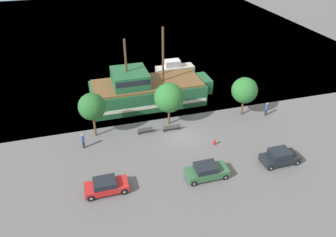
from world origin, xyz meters
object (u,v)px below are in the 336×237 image
object	(u,v)px
parked_car_curb_rear	(106,186)
fire_hydrant	(214,142)
bench_promenade_east	(145,130)
parked_car_curb_front	(280,157)
pedestrian_walking_far	(266,109)
pedestrian_walking_near	(83,141)
parked_car_curb_mid	(207,171)
pirate_ship	(146,90)
bench_promenade_west	(172,127)
moored_boat_dockside	(174,68)

from	to	relation	value
parked_car_curb_rear	fire_hydrant	bearing A→B (deg)	17.63
bench_promenade_east	parked_car_curb_front	bearing A→B (deg)	-36.94
parked_car_curb_front	parked_car_curb_rear	distance (m)	17.20
parked_car_curb_front	pedestrian_walking_far	bearing A→B (deg)	67.81
parked_car_curb_front	pedestrian_walking_near	world-z (taller)	pedestrian_walking_near
pedestrian_walking_near	pedestrian_walking_far	world-z (taller)	pedestrian_walking_far
parked_car_curb_rear	bench_promenade_east	size ratio (longest dim) A/B	2.29
parked_car_curb_mid	pedestrian_walking_far	size ratio (longest dim) A/B	2.22
parked_car_curb_mid	bench_promenade_east	distance (m)	9.67
pirate_ship	bench_promenade_west	bearing A→B (deg)	-80.51
pirate_ship	moored_boat_dockside	size ratio (longest dim) A/B	2.65
moored_boat_dockside	pedestrian_walking_near	xyz separation A→B (m)	(-15.16, -16.39, 0.12)
fire_hydrant	bench_promenade_west	size ratio (longest dim) A/B	0.39
pirate_ship	parked_car_curb_mid	distance (m)	16.07
fire_hydrant	pedestrian_walking_far	xyz separation A→B (m)	(8.59, 4.00, 0.51)
pedestrian_walking_near	parked_car_curb_mid	bearing A→B (deg)	-36.25
moored_boat_dockside	parked_car_curb_mid	size ratio (longest dim) A/B	1.50
pirate_ship	pedestrian_walking_far	xyz separation A→B (m)	(13.47, -7.35, -0.86)
pedestrian_walking_near	pedestrian_walking_far	size ratio (longest dim) A/B	0.96
parked_car_curb_mid	bench_promenade_west	bearing A→B (deg)	96.05
parked_car_curb_front	parked_car_curb_mid	distance (m)	7.84
bench_promenade_west	parked_car_curb_rear	bearing A→B (deg)	-137.23
bench_promenade_west	fire_hydrant	bearing A→B (deg)	-47.45
parked_car_curb_front	moored_boat_dockside	bearing A→B (deg)	98.27
pirate_ship	pedestrian_walking_far	distance (m)	15.37
fire_hydrant	bench_promenade_east	xyz separation A→B (m)	(-6.69, 4.28, 0.03)
parked_car_curb_rear	pedestrian_walking_far	xyz separation A→B (m)	(20.68, 7.84, 0.25)
pedestrian_walking_near	parked_car_curb_front	bearing A→B (deg)	-23.17
parked_car_curb_rear	pedestrian_walking_far	size ratio (longest dim) A/B	2.14
pirate_ship	pedestrian_walking_far	bearing A→B (deg)	-28.63
pirate_ship	pedestrian_walking_near	size ratio (longest dim) A/B	9.15
parked_car_curb_rear	pedestrian_walking_near	world-z (taller)	pedestrian_walking_near
moored_boat_dockside	bench_promenade_east	world-z (taller)	moored_boat_dockside
parked_car_curb_mid	bench_promenade_east	size ratio (longest dim) A/B	2.37
bench_promenade_west	moored_boat_dockside	bearing A→B (deg)	71.86
pirate_ship	moored_boat_dockside	distance (m)	10.68
parked_car_curb_front	parked_car_curb_mid	world-z (taller)	parked_car_curb_front
parked_car_curb_mid	bench_promenade_west	xyz separation A→B (m)	(-0.90, 8.51, -0.27)
pirate_ship	parked_car_curb_mid	world-z (taller)	pirate_ship
bench_promenade_east	bench_promenade_west	distance (m)	3.06
fire_hydrant	parked_car_curb_front	bearing A→B (deg)	-41.95
pedestrian_walking_far	parked_car_curb_rear	bearing A→B (deg)	-159.24
parked_car_curb_front	parked_car_curb_rear	world-z (taller)	parked_car_curb_front
pirate_ship	moored_boat_dockside	bearing A→B (deg)	52.82
parked_car_curb_rear	parked_car_curb_front	bearing A→B (deg)	-2.46
bench_promenade_east	pedestrian_walking_near	size ratio (longest dim) A/B	0.97
bench_promenade_east	pedestrian_walking_far	xyz separation A→B (m)	(15.28, -0.28, 0.48)
parked_car_curb_rear	bench_promenade_east	bearing A→B (deg)	56.38
parked_car_curb_rear	bench_promenade_west	world-z (taller)	parked_car_curb_rear
fire_hydrant	pedestrian_walking_near	bearing A→B (deg)	165.87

